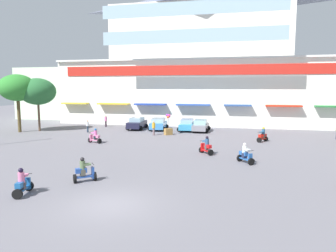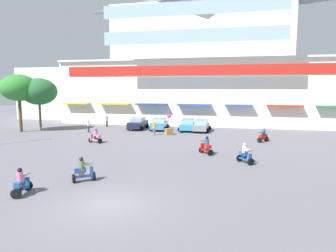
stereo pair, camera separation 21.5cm
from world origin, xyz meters
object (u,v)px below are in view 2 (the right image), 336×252
at_px(parked_car_2, 188,125).
at_px(pedestrian_0, 88,125).
at_px(plaza_tree_0, 39,92).
at_px(scooter_rider_2, 245,155).
at_px(parked_car_3, 201,126).
at_px(pedestrian_3, 154,127).
at_px(pedestrian_2, 107,120).
at_px(parked_car_1, 159,124).
at_px(scooter_rider_6, 21,184).
at_px(balloon_vendor_cart, 169,128).
at_px(scooter_rider_9, 263,136).
at_px(parked_car_0, 138,123).
at_px(scooter_rider_7, 95,137).
at_px(scooter_rider_4, 83,171).
at_px(plaza_tree_2, 19,88).
at_px(scooter_rider_5, 206,147).

distance_m(parked_car_2, pedestrian_0, 12.66).
height_order(plaza_tree_0, scooter_rider_2, plaza_tree_0).
bearing_deg(parked_car_2, parked_car_3, -15.05).
xyz_separation_m(plaza_tree_0, pedestrian_3, (15.33, -0.25, -4.11)).
height_order(parked_car_3, pedestrian_2, pedestrian_2).
xyz_separation_m(plaza_tree_0, parked_car_1, (14.76, 4.29, -4.28)).
relative_size(plaza_tree_0, pedestrian_0, 4.36).
xyz_separation_m(parked_car_3, pedestrian_0, (-13.73, -3.79, 0.14)).
distance_m(parked_car_3, scooter_rider_6, 26.16).
xyz_separation_m(pedestrian_0, balloon_vendor_cart, (10.29, 0.22, -0.03)).
bearing_deg(pedestrian_2, scooter_rider_6, -74.98).
height_order(plaza_tree_0, balloon_vendor_cart, plaza_tree_0).
distance_m(scooter_rider_9, pedestrian_0, 20.98).
relative_size(parked_car_0, scooter_rider_9, 2.88).
bearing_deg(scooter_rider_7, scooter_rider_6, -78.32).
xyz_separation_m(scooter_rider_4, balloon_vendor_cart, (0.94, 18.99, 0.23)).
bearing_deg(plaza_tree_2, parked_car_0, 23.20).
xyz_separation_m(plaza_tree_0, scooter_rider_4, (15.99, -18.55, -4.43)).
relative_size(plaza_tree_2, balloon_vendor_cart, 2.88).
height_order(plaza_tree_0, pedestrian_0, plaza_tree_0).
distance_m(parked_car_3, pedestrian_2, 13.79).
bearing_deg(scooter_rider_6, scooter_rider_2, 39.52).
xyz_separation_m(pedestrian_0, pedestrian_2, (0.04, 5.45, 0.05)).
bearing_deg(plaza_tree_0, scooter_rider_2, -24.88).
xyz_separation_m(parked_car_3, pedestrian_2, (-13.69, 1.66, 0.18)).
xyz_separation_m(parked_car_0, scooter_rider_2, (13.73, -16.24, -0.16)).
relative_size(scooter_rider_7, scooter_rider_9, 0.98).
xyz_separation_m(pedestrian_2, pedestrian_3, (8.64, -5.92, 0.01)).
xyz_separation_m(scooter_rider_2, scooter_rider_9, (2.01, 9.67, 0.00)).
xyz_separation_m(plaza_tree_2, balloon_vendor_cart, (18.77, 1.83, -4.66)).
xyz_separation_m(plaza_tree_0, scooter_rider_2, (25.48, -11.81, -4.43)).
height_order(parked_car_0, pedestrian_0, parked_car_0).
bearing_deg(parked_car_1, parked_car_3, -2.83).
xyz_separation_m(parked_car_0, pedestrian_2, (-5.06, 1.24, 0.15)).
distance_m(parked_car_0, scooter_rider_4, 23.37).
distance_m(plaza_tree_2, scooter_rider_2, 29.64).
relative_size(scooter_rider_6, pedestrian_2, 0.93).
distance_m(scooter_rider_4, scooter_rider_7, 13.09).
bearing_deg(scooter_rider_5, balloon_vendor_cart, 119.02).
bearing_deg(pedestrian_3, scooter_rider_2, -48.74).
bearing_deg(plaza_tree_0, balloon_vendor_cart, 1.49).
xyz_separation_m(parked_car_1, scooter_rider_5, (7.59, -13.62, -0.13)).
bearing_deg(parked_car_1, pedestrian_3, -82.91).
relative_size(scooter_rider_6, balloon_vendor_cart, 0.61).
distance_m(parked_car_2, scooter_rider_2, 17.72).
relative_size(pedestrian_0, balloon_vendor_cart, 0.62).
height_order(parked_car_1, scooter_rider_4, parked_car_1).
height_order(parked_car_0, scooter_rider_2, parked_car_0).
bearing_deg(scooter_rider_4, scooter_rider_9, 54.99).
relative_size(plaza_tree_0, parked_car_2, 1.53).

